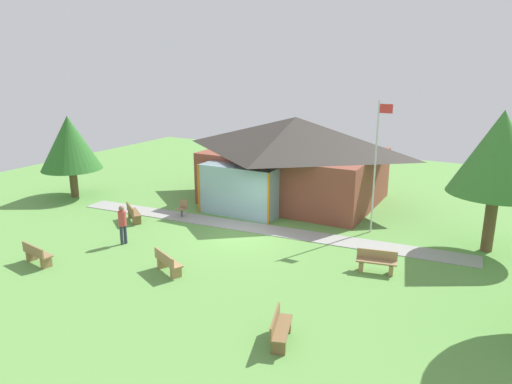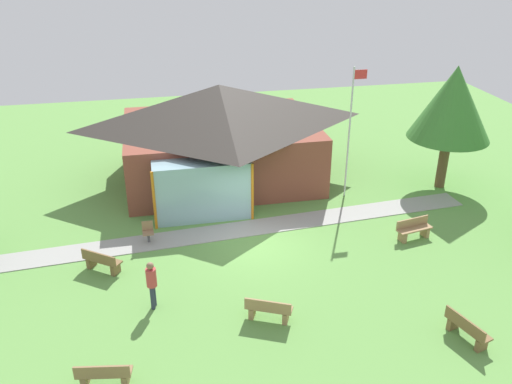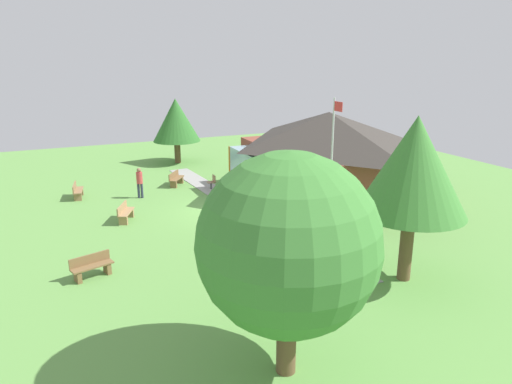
% 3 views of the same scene
% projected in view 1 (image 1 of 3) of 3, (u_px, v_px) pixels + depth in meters
% --- Properties ---
extents(ground_plane, '(44.00, 44.00, 0.00)m').
position_uv_depth(ground_plane, '(243.00, 236.00, 21.59)').
color(ground_plane, '#609947').
extents(pavilion, '(10.13, 8.63, 4.76)m').
position_uv_depth(pavilion, '(293.00, 158.00, 26.58)').
color(pavilion, brown).
rests_on(pavilion, ground_plane).
extents(footpath, '(19.85, 2.85, 0.03)m').
position_uv_depth(footpath, '(255.00, 228.00, 22.55)').
color(footpath, '#999993').
rests_on(footpath, ground_plane).
extents(flagpole, '(0.64, 0.08, 6.09)m').
position_uv_depth(flagpole, '(376.00, 162.00, 21.21)').
color(flagpole, silver).
rests_on(flagpole, ground_plane).
extents(bench_front_left, '(1.55, 0.67, 0.84)m').
position_uv_depth(bench_front_left, '(37.00, 255.00, 18.42)').
color(bench_front_left, olive).
rests_on(bench_front_left, ground_plane).
extents(bench_mid_left, '(1.47, 1.24, 0.84)m').
position_uv_depth(bench_mid_left, '(133.00, 213.00, 23.47)').
color(bench_mid_left, brown).
rests_on(bench_mid_left, ground_plane).
extents(bench_front_right, '(0.86, 1.56, 0.84)m').
position_uv_depth(bench_front_right, '(280.00, 329.00, 13.28)').
color(bench_front_right, brown).
rests_on(bench_front_right, ground_plane).
extents(bench_front_center, '(1.55, 1.03, 0.84)m').
position_uv_depth(bench_front_center, '(168.00, 263.00, 17.67)').
color(bench_front_center, '#9E7A51').
rests_on(bench_front_center, ground_plane).
extents(bench_mid_right, '(1.56, 0.72, 0.84)m').
position_uv_depth(bench_mid_right, '(376.00, 262.00, 17.75)').
color(bench_mid_right, '#9E7A51').
rests_on(bench_mid_right, ground_plane).
extents(patio_chair_west, '(0.45, 0.45, 0.86)m').
position_uv_depth(patio_chair_west, '(182.00, 209.00, 24.18)').
color(patio_chair_west, '#8C6B4C').
rests_on(patio_chair_west, ground_plane).
extents(visitor_strolling_lawn, '(0.34, 0.34, 1.74)m').
position_uv_depth(visitor_strolling_lawn, '(122.00, 222.00, 20.35)').
color(visitor_strolling_lawn, '#2D3347').
rests_on(visitor_strolling_lawn, ground_plane).
extents(tree_east_hedge, '(3.77, 3.77, 5.90)m').
position_uv_depth(tree_east_hedge, '(499.00, 153.00, 18.78)').
color(tree_east_hedge, brown).
rests_on(tree_east_hedge, ground_plane).
extents(tree_west_hedge, '(3.46, 3.46, 4.77)m').
position_uv_depth(tree_west_hedge, '(70.00, 143.00, 27.12)').
color(tree_west_hedge, brown).
rests_on(tree_west_hedge, ground_plane).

